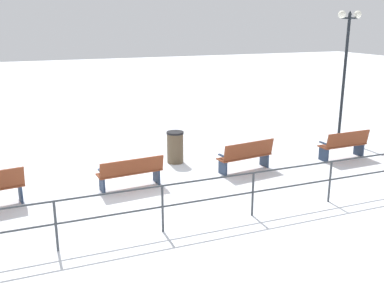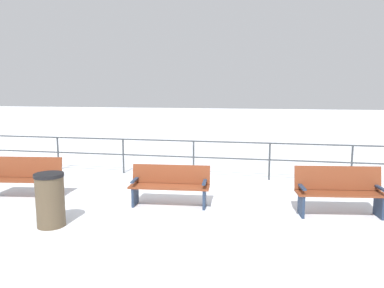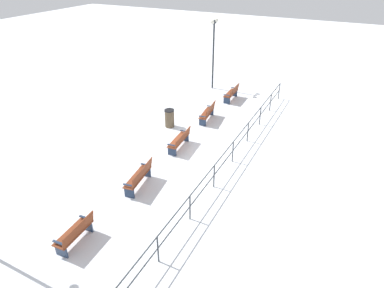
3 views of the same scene
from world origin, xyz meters
TOP-DOWN VIEW (x-y plane):
  - ground_plane at (0.00, 0.00)m, footprint 80.00×80.00m
  - bench_nearest at (-0.10, -6.85)m, footprint 0.56×1.63m
  - bench_second at (0.03, -3.44)m, footprint 0.71×1.73m
  - bench_third at (-0.04, -0.01)m, footprint 0.66×1.73m
  - bench_fourth at (-0.07, 3.41)m, footprint 0.73×1.74m
  - bench_fifth at (0.03, 6.85)m, footprint 0.62×1.44m
  - lamppost_near at (1.89, -8.33)m, footprint 0.26×0.93m
  - waterfront_railing at (-2.70, 0.00)m, footprint 0.05×16.90m
  - trash_bin at (1.56, -1.82)m, footprint 0.52×0.52m

SIDE VIEW (x-z plane):
  - ground_plane at x=0.00m, z-range 0.00..0.00m
  - bench_fifth at x=0.03m, z-range 0.01..0.89m
  - bench_third at x=-0.04m, z-range 0.03..0.87m
  - bench_second at x=0.03m, z-range 0.02..0.94m
  - bench_nearest at x=-0.10m, z-range 0.02..0.94m
  - trash_bin at x=1.56m, z-range 0.00..0.98m
  - bench_fourth at x=-0.07m, z-range 0.03..0.98m
  - waterfront_railing at x=-2.70m, z-range 0.19..1.22m
  - lamppost_near at x=1.89m, z-range 0.97..5.52m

